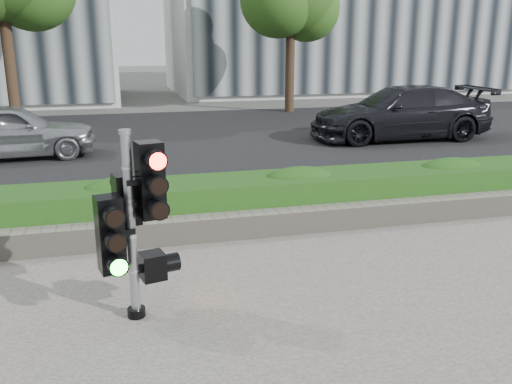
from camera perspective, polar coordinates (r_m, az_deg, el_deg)
The scene contains 8 objects.
ground at distance 6.01m, azimuth -1.35°, elevation -11.37°, with size 120.00×120.00×0.00m, color #51514C.
road at distance 15.50m, azimuth -9.80°, elevation 5.27°, with size 60.00×13.00×0.02m, color black.
curb at distance 8.86m, azimuth -5.98°, elevation -1.99°, with size 60.00×0.25×0.12m, color gray.
stone_wall at distance 7.65m, azimuth -4.60°, elevation -3.73°, with size 12.00×0.32×0.34m, color gray.
hedge at distance 8.20m, azimuth -5.41°, elevation -1.15°, with size 12.00×1.00×0.68m, color #3A8228.
traffic_signal at distance 5.39m, azimuth -12.90°, elevation -2.50°, with size 0.69×0.57×1.91m.
car_silver at distance 14.12m, azimuth -24.50°, elevation 5.87°, with size 1.56×3.87×1.32m, color #A6A8AE.
car_dark at distance 16.06m, azimuth 14.90°, elevation 8.07°, with size 2.09×5.15×1.49m, color black.
Camera 1 is at (-1.20, -5.22, 2.72)m, focal length 38.00 mm.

